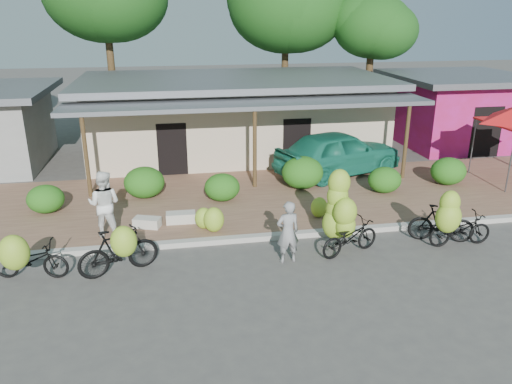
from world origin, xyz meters
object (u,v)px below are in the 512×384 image
sack_far (147,222)px  vendor (288,232)px  tree_center_right (282,3)px  sack_near (181,217)px  teal_van (338,153)px  tree_near_right (368,24)px  bike_far_right (460,229)px  bike_left (119,250)px  bike_far_left (27,258)px  bike_center (344,220)px  bystander (104,204)px  bike_right (444,220)px

sack_far → vendor: bearing=-35.8°
tree_center_right → vendor: size_ratio=5.32×
sack_near → teal_van: bearing=30.8°
tree_near_right → bike_far_right: tree_near_right is taller
sack_far → bike_left: bearing=-102.7°
tree_center_right → teal_van: (0.05, -9.64, -5.39)m
bike_far_left → vendor: (6.18, -0.13, 0.23)m
tree_near_right → bike_center: 15.46m
vendor → bystander: bystander is taller
bike_center → sack_near: (-4.16, 2.32, -0.57)m
bike_far_left → bike_far_right: 10.97m
sack_far → bystander: bearing=-159.4°
bike_right → sack_near: bike_right is taller
tree_near_right → sack_far: bearing=-133.9°
bike_far_left → bike_far_right: size_ratio=1.06×
tree_near_right → sack_far: (-10.98, -11.43, -5.10)m
bike_center → sack_far: bike_center is taller
bike_center → tree_center_right: bearing=-27.0°
bike_left → bike_center: (5.69, 0.35, 0.18)m
tree_near_right → bike_right: bearing=-102.7°
bike_far_right → bystander: (-9.39, 2.05, 0.59)m
sack_near → bystander: bystander is taller
bike_left → tree_near_right: bearing=-59.0°
sack_far → teal_van: (7.03, 3.78, 0.71)m
tree_near_right → bike_far_left: bearing=-134.6°
tree_near_right → bike_center: tree_near_right is taller
bike_left → vendor: size_ratio=1.24×
bike_center → sack_far: size_ratio=2.89×
bystander → teal_van: size_ratio=0.37×
tree_center_right → bystander: (-8.05, -13.83, -5.30)m
bike_right → sack_near: bearing=89.4°
bystander → bike_far_left: bearing=65.7°
vendor → tree_near_right: bearing=-125.5°
bike_right → bike_center: bearing=105.5°
bike_far_right → sack_near: size_ratio=2.07×
sack_near → sack_far: (-0.97, -0.18, -0.01)m
tree_near_right → tree_center_right: bearing=153.4°
tree_near_right → teal_van: bearing=-117.4°
tree_center_right → teal_van: size_ratio=1.73×
tree_near_right → bike_left: bearing=-129.7°
tree_center_right → bike_far_right: tree_center_right is taller
sack_far → sack_near: bearing=10.3°
bike_right → bystander: 9.16m
bike_left → sack_far: bearing=-32.0°
bike_right → bike_far_right: 0.53m
vendor → tree_center_right: bearing=-109.6°
tree_near_right → vendor: (-7.45, -13.97, -4.54)m
bike_center → bystander: size_ratio=1.16×
bike_left → sack_near: bike_left is taller
bike_far_left → tree_center_right: bearing=-21.2°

